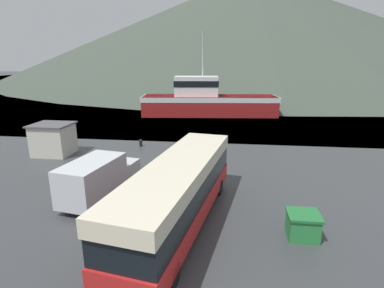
% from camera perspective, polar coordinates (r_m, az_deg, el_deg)
% --- Properties ---
extents(water_surface, '(240.00, 240.00, 0.00)m').
position_cam_1_polar(water_surface, '(148.43, 7.04, 12.54)').
color(water_surface, slate).
rests_on(water_surface, ground).
extents(hill_backdrop, '(208.90, 208.90, 44.57)m').
position_cam_1_polar(hill_backdrop, '(149.49, 11.05, 20.95)').
color(hill_backdrop, '#3D473D').
rests_on(hill_backdrop, ground).
extents(tour_bus, '(4.46, 11.81, 3.24)m').
position_cam_1_polar(tour_bus, '(14.50, -2.43, -8.78)').
color(tour_bus, red).
rests_on(tour_bus, ground).
extents(delivery_van, '(3.06, 6.15, 2.46)m').
position_cam_1_polar(delivery_van, '(18.23, -17.37, -6.08)').
color(delivery_van, silver).
rests_on(delivery_van, ground).
extents(fishing_boat, '(19.93, 7.12, 11.86)m').
position_cam_1_polar(fishing_boat, '(44.41, 2.85, 8.28)').
color(fishing_boat, maroon).
rests_on(fishing_boat, water_surface).
extents(storage_bin, '(1.44, 1.37, 1.18)m').
position_cam_1_polar(storage_bin, '(14.96, 20.35, -14.28)').
color(storage_bin, '#287F3D').
rests_on(storage_bin, ground).
extents(dock_kiosk, '(3.20, 2.87, 2.68)m').
position_cam_1_polar(dock_kiosk, '(28.08, -24.90, 0.85)').
color(dock_kiosk, beige).
rests_on(dock_kiosk, ground).
extents(small_boat, '(7.14, 6.80, 0.94)m').
position_cam_1_polar(small_boat, '(53.61, -4.01, 7.75)').
color(small_boat, black).
rests_on(small_boat, water_surface).
extents(mooring_bollard, '(0.32, 0.32, 0.69)m').
position_cam_1_polar(mooring_bollard, '(28.53, -9.74, 0.29)').
color(mooring_bollard, black).
rests_on(mooring_bollard, ground).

